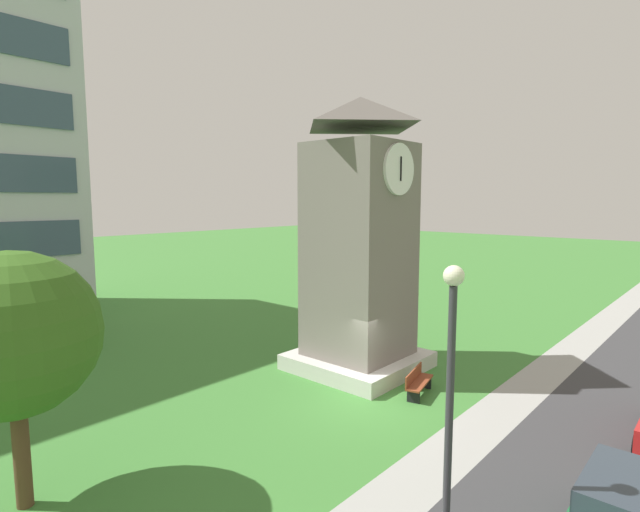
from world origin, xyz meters
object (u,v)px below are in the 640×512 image
Objects in this scene: clock_tower at (359,251)px; street_lamp at (450,386)px; tree_streetside at (13,335)px; park_bench at (418,382)px.

clock_tower is 1.88× the size of street_lamp.
street_lamp is 0.99× the size of tree_streetside.
street_lamp is (-7.59, -7.71, -1.24)m from clock_tower.
street_lamp reaches higher than park_bench.
clock_tower reaches higher than street_lamp.
clock_tower reaches higher than park_bench.
clock_tower is 5.42m from park_bench.
street_lamp is (-6.78, -4.51, 3.06)m from park_bench.
clock_tower is 10.89m from street_lamp.
tree_streetside is (-12.01, 0.14, -0.87)m from clock_tower.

